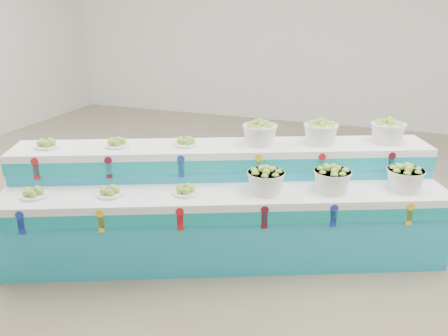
{
  "coord_description": "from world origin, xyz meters",
  "views": [
    {
      "loc": [
        1.76,
        -4.37,
        2.37
      ],
      "look_at": [
        0.35,
        -0.45,
        0.87
      ],
      "focal_mm": 37.5,
      "sensor_mm": 36.0,
      "label": 1
    }
  ],
  "objects_px": {
    "basket_upper_right": "(388,131)",
    "plate_upper_mid": "(116,142)",
    "basket_lower_left": "(266,180)",
    "display_stand": "(224,203)"
  },
  "relations": [
    {
      "from": "basket_lower_left",
      "to": "plate_upper_mid",
      "type": "distance_m",
      "value": 1.51
    },
    {
      "from": "display_stand",
      "to": "basket_lower_left",
      "type": "distance_m",
      "value": 0.55
    },
    {
      "from": "basket_upper_right",
      "to": "plate_upper_mid",
      "type": "bearing_deg",
      "value": -157.25
    },
    {
      "from": "basket_lower_left",
      "to": "basket_upper_right",
      "type": "relative_size",
      "value": 1.0
    },
    {
      "from": "display_stand",
      "to": "plate_upper_mid",
      "type": "relative_size",
      "value": 17.15
    },
    {
      "from": "basket_lower_left",
      "to": "basket_upper_right",
      "type": "bearing_deg",
      "value": 44.43
    },
    {
      "from": "basket_upper_right",
      "to": "display_stand",
      "type": "bearing_deg",
      "value": -148.45
    },
    {
      "from": "display_stand",
      "to": "basket_upper_right",
      "type": "bearing_deg",
      "value": 8.8
    },
    {
      "from": "plate_upper_mid",
      "to": "basket_upper_right",
      "type": "xyz_separation_m",
      "value": [
        2.47,
        1.04,
        0.07
      ]
    },
    {
      "from": "display_stand",
      "to": "basket_upper_right",
      "type": "xyz_separation_m",
      "value": [
        1.42,
        0.87,
        0.63
      ]
    }
  ]
}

